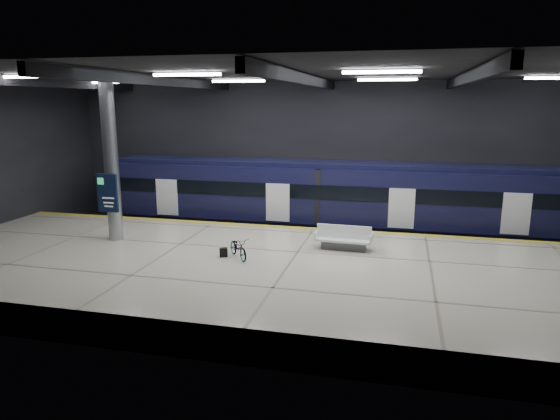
% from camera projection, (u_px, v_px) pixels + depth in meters
% --- Properties ---
extents(ground, '(30.00, 30.00, 0.00)m').
position_uv_depth(ground, '(302.00, 270.00, 20.89)').
color(ground, black).
rests_on(ground, ground).
extents(room_shell, '(30.10, 16.10, 8.05)m').
position_uv_depth(room_shell, '(304.00, 132.00, 19.68)').
color(room_shell, black).
rests_on(room_shell, ground).
extents(platform, '(30.00, 11.00, 1.10)m').
position_uv_depth(platform, '(290.00, 278.00, 18.40)').
color(platform, beige).
rests_on(platform, ground).
extents(safety_strip, '(30.00, 0.40, 0.01)m').
position_uv_depth(safety_strip, '(314.00, 229.00, 23.27)').
color(safety_strip, gold).
rests_on(safety_strip, platform).
extents(rails, '(30.00, 1.52, 0.16)m').
position_uv_depth(rails, '(323.00, 235.00, 26.10)').
color(rails, gray).
rests_on(rails, ground).
extents(train, '(29.40, 2.84, 3.79)m').
position_uv_depth(train, '(377.00, 200.00, 25.05)').
color(train, black).
rests_on(train, ground).
extents(bench, '(2.29, 1.04, 0.99)m').
position_uv_depth(bench, '(344.00, 241.00, 19.99)').
color(bench, '#595B60').
rests_on(bench, platform).
extents(bicycle, '(1.41, 1.55, 0.82)m').
position_uv_depth(bicycle, '(238.00, 248.00, 18.86)').
color(bicycle, '#99999E').
rests_on(bicycle, platform).
extents(pannier_bag, '(0.35, 0.28, 0.35)m').
position_uv_depth(pannier_bag, '(224.00, 252.00, 19.04)').
color(pannier_bag, black).
rests_on(pannier_bag, platform).
extents(info_column, '(0.90, 0.78, 6.90)m').
position_uv_depth(info_column, '(111.00, 162.00, 20.80)').
color(info_column, '#9EA0A5').
rests_on(info_column, platform).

